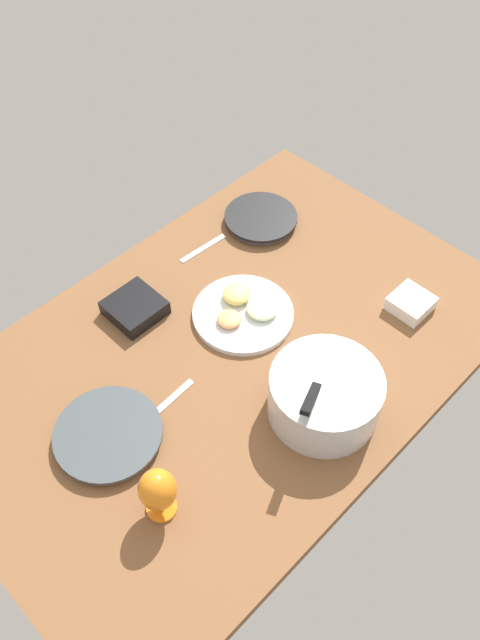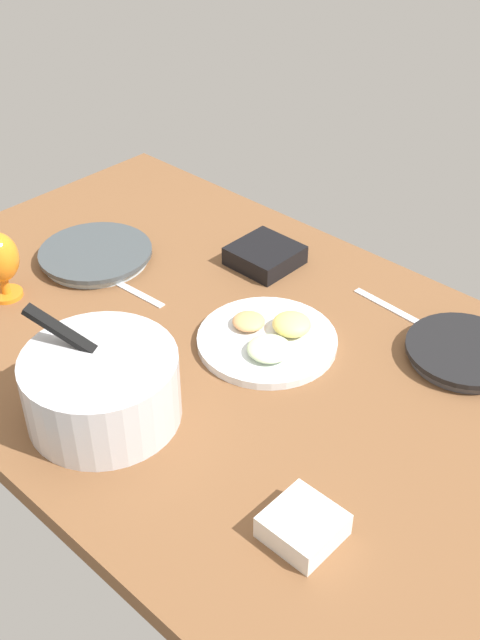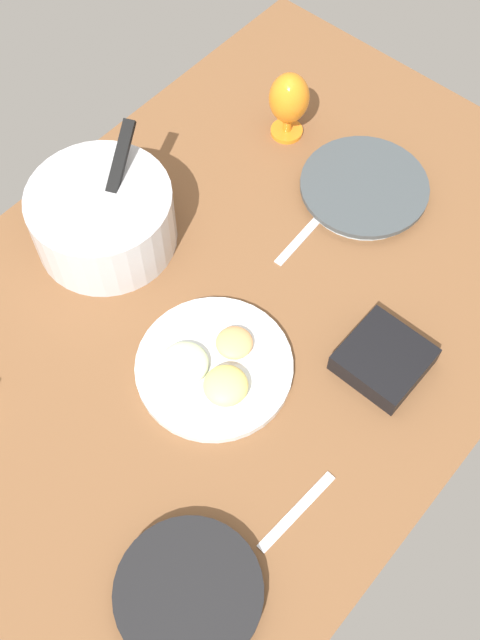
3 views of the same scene
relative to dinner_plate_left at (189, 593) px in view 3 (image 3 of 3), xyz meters
The scene contains 9 objects.
ground_plane 54.10cm from the dinner_plate_left, 34.73° to the left, with size 160.00×104.00×4.00cm, color brown.
dinner_plate_left is the anchor object (origin of this frame).
dinner_plate_right 89.93cm from the dinner_plate_left, 18.23° to the left, with size 27.68×27.68×3.01cm.
mixing_bowl 73.70cm from the dinner_plate_left, 56.30° to the left, with size 29.57×28.96×20.64cm.
fruit_platter 40.23cm from the dinner_plate_left, 36.40° to the left, with size 29.70×29.70×5.56cm.
hurricane_glass_orange 102.66cm from the dinner_plate_left, 30.43° to the left, with size 8.88×8.88×16.44cm.
square_bowl_black 54.23cm from the dinner_plate_left, ahead, with size 14.89×14.89×4.64cm.
fork_by_left_plate 22.42cm from the dinner_plate_left, 12.00° to the right, with size 18.00×1.80×0.60cm, color silver.
fork_by_right_plate 74.44cm from the dinner_plate_left, 24.19° to the left, with size 18.00×1.80×0.60cm, color silver.
Camera 3 is at (-54.75, -50.66, 126.21)cm, focal length 41.71 mm.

